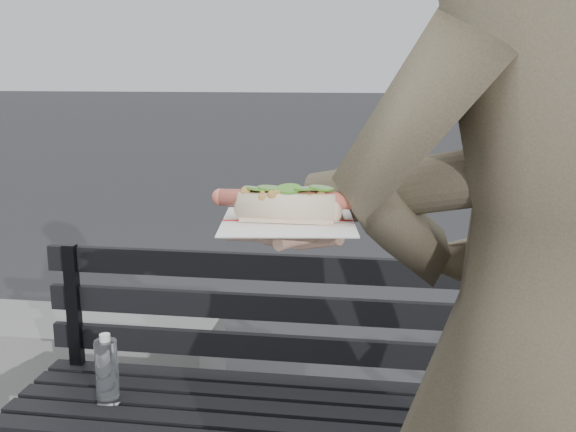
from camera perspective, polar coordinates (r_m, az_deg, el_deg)
name	(u,v)px	position (r m, az deg, el deg)	size (l,w,h in m)	color
park_bench	(270,382)	(2.03, -1.53, -13.84)	(1.50, 0.44, 0.88)	black
concrete_block	(75,365)	(3.03, -17.56, -11.94)	(1.20, 0.40, 0.40)	slate
person	(541,365)	(1.17, 20.65, -11.72)	(0.70, 0.46, 1.91)	#433D2C
held_hotdog	(422,189)	(1.03, 11.25, 2.27)	(0.63, 0.32, 0.20)	#433D2C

